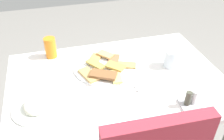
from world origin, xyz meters
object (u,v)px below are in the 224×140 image
object	(u,v)px
salad_plate_greens	(36,106)
drinking_glass	(171,59)
dining_table	(117,92)
spoon	(152,87)
soda_can	(50,48)
paper_napkin	(151,85)
fork	(150,83)
pide_platter	(105,67)
condiment_caddy	(190,101)

from	to	relation	value
salad_plate_greens	drinking_glass	distance (m)	0.75
dining_table	spoon	world-z (taller)	spoon
dining_table	soda_can	size ratio (longest dim) A/B	9.19
paper_napkin	fork	size ratio (longest dim) A/B	0.69
fork	paper_napkin	bearing A→B (deg)	81.93
drinking_glass	spoon	xyz separation A→B (m)	(0.17, 0.15, -0.04)
dining_table	salad_plate_greens	distance (m)	0.44
pide_platter	drinking_glass	world-z (taller)	drinking_glass
spoon	condiment_caddy	xyz separation A→B (m)	(-0.12, 0.16, 0.02)
dining_table	drinking_glass	distance (m)	0.35
dining_table	fork	xyz separation A→B (m)	(-0.15, 0.08, 0.09)
soda_can	fork	xyz separation A→B (m)	(-0.46, 0.39, -0.06)
soda_can	drinking_glass	xyz separation A→B (m)	(-0.63, 0.27, -0.01)
paper_napkin	spoon	bearing A→B (deg)	90.00
salad_plate_greens	soda_can	world-z (taller)	soda_can
fork	dining_table	bearing A→B (deg)	-34.88
pide_platter	soda_can	xyz separation A→B (m)	(0.27, -0.20, 0.05)
spoon	paper_napkin	bearing A→B (deg)	-95.47
paper_napkin	spoon	size ratio (longest dim) A/B	0.73
drinking_glass	paper_napkin	bearing A→B (deg)	38.10
soda_can	condiment_caddy	xyz separation A→B (m)	(-0.58, 0.59, -0.03)
fork	spoon	distance (m)	0.04
dining_table	condiment_caddy	size ratio (longest dim) A/B	11.11
salad_plate_greens	condiment_caddy	bearing A→B (deg)	166.69
drinking_glass	condiment_caddy	bearing A→B (deg)	79.93
pide_platter	paper_napkin	size ratio (longest dim) A/B	2.89
pide_platter	condiment_caddy	xyz separation A→B (m)	(-0.30, 0.38, 0.01)
salad_plate_greens	fork	xyz separation A→B (m)	(-0.56, -0.04, -0.01)
dining_table	salad_plate_greens	bearing A→B (deg)	15.29
salad_plate_greens	pide_platter	bearing A→B (deg)	-148.92
condiment_caddy	soda_can	bearing A→B (deg)	-45.42
pide_platter	fork	world-z (taller)	pide_platter
condiment_caddy	paper_napkin	bearing A→B (deg)	-57.11
dining_table	condiment_caddy	xyz separation A→B (m)	(-0.27, 0.27, 0.11)
fork	condiment_caddy	bearing A→B (deg)	112.37
drinking_glass	soda_can	bearing A→B (deg)	-23.37
paper_napkin	condiment_caddy	distance (m)	0.21
soda_can	spoon	size ratio (longest dim) A/B	0.74
dining_table	paper_napkin	bearing A→B (deg)	147.96
pide_platter	drinking_glass	size ratio (longest dim) A/B	3.54
soda_can	fork	size ratio (longest dim) A/B	0.70
fork	spoon	xyz separation A→B (m)	(0.00, 0.04, 0.00)
pide_platter	salad_plate_greens	xyz separation A→B (m)	(0.37, 0.22, 0.01)
paper_napkin	fork	xyz separation A→B (m)	(0.00, -0.02, 0.00)
drinking_glass	fork	bearing A→B (deg)	34.19
pide_platter	spoon	world-z (taller)	pide_platter
dining_table	pide_platter	bearing A→B (deg)	-70.56
pide_platter	fork	xyz separation A→B (m)	(-0.19, 0.19, -0.01)
pide_platter	fork	size ratio (longest dim) A/B	2.00
soda_can	drinking_glass	size ratio (longest dim) A/B	1.24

